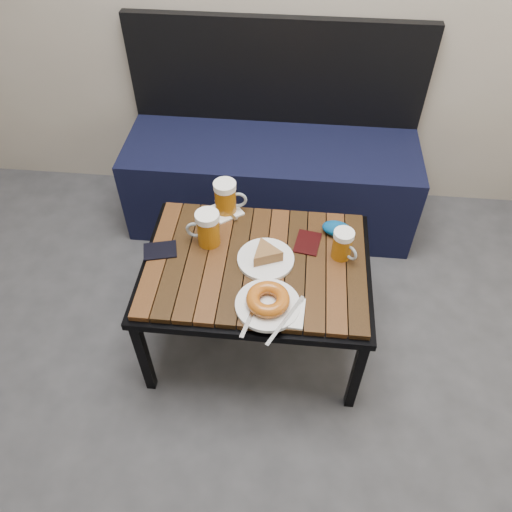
# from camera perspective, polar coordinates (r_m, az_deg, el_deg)

# --- Properties ---
(bench) EXTENTS (1.40, 0.50, 0.95)m
(bench) POSITION_cam_1_polar(r_m,az_deg,el_deg) (2.54, 1.77, 9.51)
(bench) COLOR black
(bench) RESTS_ON ground
(cafe_table) EXTENTS (0.84, 0.62, 0.47)m
(cafe_table) POSITION_cam_1_polar(r_m,az_deg,el_deg) (1.85, -0.00, -1.52)
(cafe_table) COLOR black
(cafe_table) RESTS_ON ground
(beer_mug_left) EXTENTS (0.13, 0.09, 0.14)m
(beer_mug_left) POSITION_cam_1_polar(r_m,az_deg,el_deg) (1.84, -5.58, 3.17)
(beer_mug_left) COLOR #9B580C
(beer_mug_left) RESTS_ON cafe_table
(beer_mug_centre) EXTENTS (0.13, 0.09, 0.14)m
(beer_mug_centre) POSITION_cam_1_polar(r_m,az_deg,el_deg) (1.97, -3.44, 6.69)
(beer_mug_centre) COLOR #9B580C
(beer_mug_centre) RESTS_ON cafe_table
(beer_mug_right) EXTENTS (0.10, 0.10, 0.12)m
(beer_mug_right) POSITION_cam_1_polar(r_m,az_deg,el_deg) (1.82, 9.89, 1.30)
(beer_mug_right) COLOR #9B580C
(beer_mug_right) RESTS_ON cafe_table
(plate_pie) EXTENTS (0.21, 0.21, 0.06)m
(plate_pie) POSITION_cam_1_polar(r_m,az_deg,el_deg) (1.80, 1.12, -0.01)
(plate_pie) COLOR white
(plate_pie) RESTS_ON cafe_table
(plate_bagel) EXTENTS (0.23, 0.28, 0.06)m
(plate_bagel) POSITION_cam_1_polar(r_m,az_deg,el_deg) (1.67, 1.36, -5.25)
(plate_bagel) COLOR white
(plate_bagel) RESTS_ON cafe_table
(napkin_left) EXTENTS (0.16, 0.16, 0.01)m
(napkin_left) POSITION_cam_1_polar(r_m,az_deg,el_deg) (2.01, -3.48, 5.19)
(napkin_left) COLOR white
(napkin_left) RESTS_ON cafe_table
(napkin_right) EXTENTS (0.15, 0.13, 0.01)m
(napkin_right) POSITION_cam_1_polar(r_m,az_deg,el_deg) (1.67, 2.99, -6.36)
(napkin_right) COLOR white
(napkin_right) RESTS_ON cafe_table
(passport_navy) EXTENTS (0.14, 0.11, 0.01)m
(passport_navy) POSITION_cam_1_polar(r_m,az_deg,el_deg) (1.88, -10.91, 0.63)
(passport_navy) COLOR black
(passport_navy) RESTS_ON cafe_table
(passport_burgundy) EXTENTS (0.11, 0.14, 0.01)m
(passport_burgundy) POSITION_cam_1_polar(r_m,az_deg,el_deg) (1.89, 5.92, 1.54)
(passport_burgundy) COLOR black
(passport_burgundy) RESTS_ON cafe_table
(knit_pouch) EXTENTS (0.13, 0.10, 0.05)m
(knit_pouch) POSITION_cam_1_polar(r_m,az_deg,el_deg) (1.93, 9.21, 3.09)
(knit_pouch) COLOR navy
(knit_pouch) RESTS_ON cafe_table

